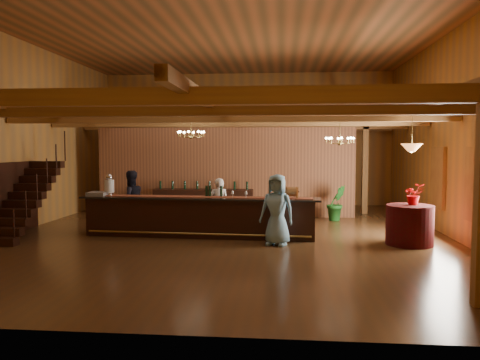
# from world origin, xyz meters

# --- Properties ---
(floor) EXTENTS (14.00, 14.00, 0.00)m
(floor) POSITION_xyz_m (0.00, 0.00, 0.00)
(floor) COLOR #4F311A
(floor) RESTS_ON ground
(ceiling) EXTENTS (14.00, 14.00, 0.00)m
(ceiling) POSITION_xyz_m (0.00, 0.00, 5.50)
(ceiling) COLOR #A35A2F
(ceiling) RESTS_ON wall_back
(wall_back) EXTENTS (12.00, 0.10, 5.50)m
(wall_back) POSITION_xyz_m (0.00, 7.00, 2.75)
(wall_back) COLOR #B27730
(wall_back) RESTS_ON floor
(wall_front) EXTENTS (12.00, 0.10, 5.50)m
(wall_front) POSITION_xyz_m (0.00, -7.00, 2.75)
(wall_front) COLOR #B27730
(wall_front) RESTS_ON floor
(wall_left) EXTENTS (0.10, 14.00, 5.50)m
(wall_left) POSITION_xyz_m (-6.00, 0.00, 2.75)
(wall_left) COLOR #B27730
(wall_left) RESTS_ON floor
(wall_right) EXTENTS (0.10, 14.00, 5.50)m
(wall_right) POSITION_xyz_m (6.00, 0.00, 2.75)
(wall_right) COLOR #B27730
(wall_right) RESTS_ON floor
(beam_grid) EXTENTS (11.90, 13.90, 0.39)m
(beam_grid) POSITION_xyz_m (0.00, 0.51, 3.24)
(beam_grid) COLOR #A77834
(beam_grid) RESTS_ON wall_left
(support_posts) EXTENTS (9.20, 10.20, 3.20)m
(support_posts) POSITION_xyz_m (0.00, -0.50, 1.60)
(support_posts) COLOR #A77834
(support_posts) RESTS_ON floor
(partition_wall) EXTENTS (9.00, 0.18, 3.10)m
(partition_wall) POSITION_xyz_m (-0.50, 3.50, 1.55)
(partition_wall) COLOR brown
(partition_wall) RESTS_ON floor
(window_right_front) EXTENTS (0.12, 1.05, 1.75)m
(window_right_front) POSITION_xyz_m (5.95, -1.60, 1.55)
(window_right_front) COLOR white
(window_right_front) RESTS_ON wall_right
(window_right_back) EXTENTS (0.12, 1.05, 1.75)m
(window_right_back) POSITION_xyz_m (5.95, 1.00, 1.55)
(window_right_back) COLOR white
(window_right_back) RESTS_ON wall_right
(staircase) EXTENTS (1.00, 2.80, 2.00)m
(staircase) POSITION_xyz_m (-5.45, -0.74, 1.00)
(staircase) COLOR black
(staircase) RESTS_ON floor
(backroom_boxes) EXTENTS (4.10, 0.60, 1.10)m
(backroom_boxes) POSITION_xyz_m (-0.29, 5.50, 0.53)
(backroom_boxes) COLOR black
(backroom_boxes) RESTS_ON floor
(tasting_bar) EXTENTS (6.50, 1.15, 1.09)m
(tasting_bar) POSITION_xyz_m (-0.71, -0.41, 0.55)
(tasting_bar) COLOR black
(tasting_bar) RESTS_ON floor
(beverage_dispenser) EXTENTS (0.26, 0.26, 0.60)m
(beverage_dispenser) POSITION_xyz_m (-3.26, -0.22, 1.36)
(beverage_dispenser) COLOR silver
(beverage_dispenser) RESTS_ON tasting_bar
(glass_rack_tray) EXTENTS (0.50, 0.50, 0.10)m
(glass_rack_tray) POSITION_xyz_m (-3.56, -0.31, 1.13)
(glass_rack_tray) COLOR gray
(glass_rack_tray) RESTS_ON tasting_bar
(raffle_drum) EXTENTS (0.34, 0.24, 0.30)m
(raffle_drum) POSITION_xyz_m (1.76, -0.58, 1.25)
(raffle_drum) COLOR #A77032
(raffle_drum) RESTS_ON tasting_bar
(bar_bottle_0) EXTENTS (0.07, 0.07, 0.30)m
(bar_bottle_0) POSITION_xyz_m (-0.52, -0.29, 1.23)
(bar_bottle_0) COLOR black
(bar_bottle_0) RESTS_ON tasting_bar
(bar_bottle_1) EXTENTS (0.07, 0.07, 0.30)m
(bar_bottle_1) POSITION_xyz_m (-0.43, -0.30, 1.23)
(bar_bottle_1) COLOR black
(bar_bottle_1) RESTS_ON tasting_bar
(bar_bottle_2) EXTENTS (0.07, 0.07, 0.30)m
(bar_bottle_2) POSITION_xyz_m (-0.12, -0.31, 1.23)
(bar_bottle_2) COLOR black
(bar_bottle_2) RESTS_ON tasting_bar
(backbar_shelf) EXTENTS (3.44, 0.59, 0.96)m
(backbar_shelf) POSITION_xyz_m (-1.19, 3.14, 0.48)
(backbar_shelf) COLOR black
(backbar_shelf) RESTS_ON floor
(round_table) EXTENTS (1.14, 1.14, 0.99)m
(round_table) POSITION_xyz_m (4.66, -0.98, 0.49)
(round_table) COLOR #3D0107
(round_table) RESTS_ON floor
(chandelier_left) EXTENTS (0.80, 0.80, 0.55)m
(chandelier_left) POSITION_xyz_m (-1.19, 1.02, 2.81)
(chandelier_left) COLOR #AF9349
(chandelier_left) RESTS_ON beam_grid
(chandelier_right) EXTENTS (0.80, 0.80, 0.74)m
(chandelier_right) POSITION_xyz_m (3.14, 0.81, 2.62)
(chandelier_right) COLOR #AF9349
(chandelier_right) RESTS_ON beam_grid
(pendant_lamp) EXTENTS (0.52, 0.52, 0.90)m
(pendant_lamp) POSITION_xyz_m (4.66, -0.98, 2.40)
(pendant_lamp) COLOR #AF9349
(pendant_lamp) RESTS_ON beam_grid
(bartender) EXTENTS (0.59, 0.41, 1.55)m
(bartender) POSITION_xyz_m (-0.26, 0.28, 0.77)
(bartender) COLOR white
(bartender) RESTS_ON floor
(staff_second) EXTENTS (1.08, 1.05, 1.75)m
(staff_second) POSITION_xyz_m (-2.82, 0.25, 0.87)
(staff_second) COLOR black
(staff_second) RESTS_ON floor
(guest) EXTENTS (0.99, 0.80, 1.75)m
(guest) POSITION_xyz_m (1.39, -1.29, 0.88)
(guest) COLOR #76AECF
(guest) RESTS_ON floor
(floor_plant) EXTENTS (0.80, 0.74, 1.18)m
(floor_plant) POSITION_xyz_m (3.29, 2.74, 0.59)
(floor_plant) COLOR #1B5B1B
(floor_plant) RESTS_ON floor
(table_flowers) EXTENTS (0.54, 0.49, 0.53)m
(table_flowers) POSITION_xyz_m (4.76, -0.89, 1.25)
(table_flowers) COLOR #B80308
(table_flowers) RESTS_ON round_table
(table_vase) EXTENTS (0.19, 0.19, 0.32)m
(table_vase) POSITION_xyz_m (4.78, -0.86, 1.15)
(table_vase) COLOR #AF9349
(table_vase) RESTS_ON round_table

